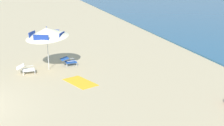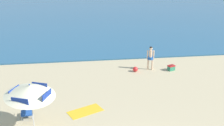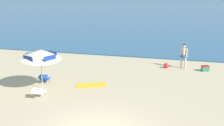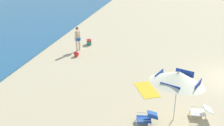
# 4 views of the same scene
# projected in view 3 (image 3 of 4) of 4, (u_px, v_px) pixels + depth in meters

# --- Properties ---
(ocean_water) EXTENTS (800.00, 800.00, 0.10)m
(ocean_water) POSITION_uv_depth(u_px,v_px,m) (190.00, 0.00, 395.99)
(ocean_water) COLOR #285B7F
(ocean_water) RESTS_ON ground
(beach_umbrella_striped_main) EXTENTS (3.21, 3.21, 2.42)m
(beach_umbrella_striped_main) POSITION_uv_depth(u_px,v_px,m) (40.00, 54.00, 14.81)
(beach_umbrella_striped_main) COLOR silver
(beach_umbrella_striped_main) RESTS_ON ground
(lounge_chair_under_umbrella) EXTENTS (0.65, 0.92, 0.49)m
(lounge_chair_under_umbrella) POSITION_uv_depth(u_px,v_px,m) (44.00, 78.00, 16.40)
(lounge_chair_under_umbrella) COLOR #1E4799
(lounge_chair_under_umbrella) RESTS_ON ground
(lounge_chair_beside_umbrella) EXTENTS (0.63, 0.93, 0.52)m
(lounge_chair_beside_umbrella) POSITION_uv_depth(u_px,v_px,m) (38.00, 92.00, 14.01)
(lounge_chair_beside_umbrella) COLOR white
(lounge_chair_beside_umbrella) RESTS_ON ground
(person_standing_near_shore) EXTENTS (0.51, 0.44, 1.80)m
(person_standing_near_shore) POSITION_uv_depth(u_px,v_px,m) (184.00, 54.00, 19.44)
(person_standing_near_shore) COLOR beige
(person_standing_near_shore) RESTS_ON ground
(cooler_box) EXTENTS (0.58, 0.50, 0.43)m
(cooler_box) POSITION_uv_depth(u_px,v_px,m) (205.00, 68.00, 18.87)
(cooler_box) COLOR #2D7F5B
(cooler_box) RESTS_ON ground
(beach_ball) EXTENTS (0.37, 0.37, 0.37)m
(beach_ball) POSITION_uv_depth(u_px,v_px,m) (166.00, 66.00, 19.71)
(beach_ball) COLOR red
(beach_ball) RESTS_ON ground
(beach_towel) EXTENTS (2.01, 1.57, 0.01)m
(beach_towel) POSITION_uv_depth(u_px,v_px,m) (91.00, 85.00, 15.89)
(beach_towel) COLOR gold
(beach_towel) RESTS_ON ground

